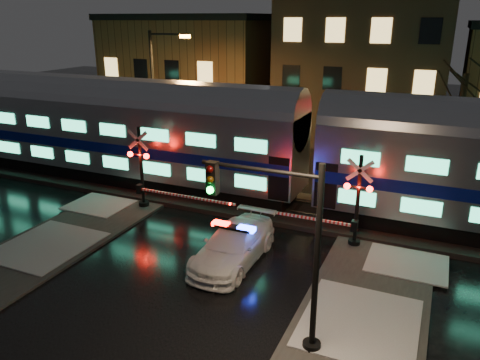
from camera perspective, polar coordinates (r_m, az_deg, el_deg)
name	(u,v)px	position (r m, az deg, el deg)	size (l,w,h in m)	color
ground	(217,247)	(19.99, -2.81, -8.15)	(120.00, 120.00, 0.00)	black
ballast	(260,204)	(24.10, 2.49, -2.91)	(90.00, 4.20, 0.24)	black
building_left	(196,73)	(43.56, -5.40, 12.90)	(14.00, 10.00, 9.00)	#523620
building_mid	(367,64)	(38.97, 15.19, 13.47)	(12.00, 11.00, 11.50)	brown
train	(312,148)	(22.31, 8.78, 3.91)	(51.00, 3.12, 5.92)	black
police_car	(234,245)	(18.50, -0.79, -7.93)	(2.10, 5.04, 1.62)	white
crossing_signal_right	(348,210)	(19.88, 13.00, -3.54)	(5.66, 0.65, 4.01)	black
crossing_signal_left	(147,177)	(23.55, -11.30, 0.39)	(5.93, 0.66, 4.20)	black
traffic_light	(285,252)	(13.13, 5.50, -8.75)	(3.69, 0.68, 5.70)	black
streetlight	(157,90)	(30.20, -10.07, 10.70)	(2.83, 0.30, 8.47)	black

